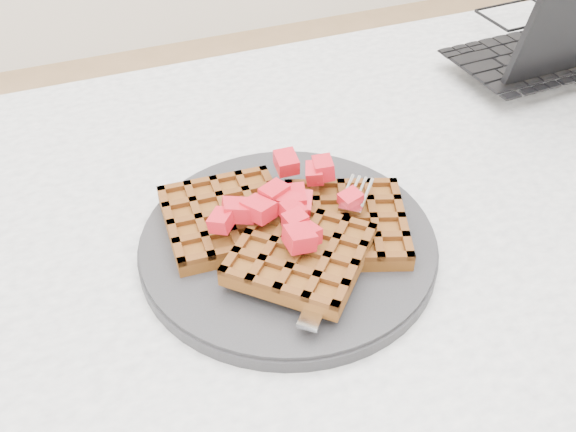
{
  "coord_description": "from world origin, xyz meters",
  "views": [
    {
      "loc": [
        -0.3,
        -0.36,
        1.15
      ],
      "look_at": [
        -0.15,
        0.02,
        0.79
      ],
      "focal_mm": 40.0,
      "sensor_mm": 36.0,
      "label": 1
    }
  ],
  "objects": [
    {
      "name": "strawberry_pile",
      "position": [
        -0.15,
        0.02,
        0.8
      ],
      "size": [
        0.15,
        0.15,
        0.02
      ],
      "primitive_type": null,
      "color": "#A90314",
      "rests_on": "waffles"
    },
    {
      "name": "laptop",
      "position": [
        0.32,
        0.24,
        0.79
      ],
      "size": [
        0.35,
        0.26,
        0.23
      ],
      "rotation": [
        0.0,
        0.0,
        3.19
      ],
      "color": "black",
      "rests_on": "table"
    },
    {
      "name": "fork",
      "position": [
        -0.12,
        -0.01,
        0.77
      ],
      "size": [
        0.13,
        0.15,
        0.02
      ],
      "primitive_type": null,
      "rotation": [
        0.0,
        0.0,
        -0.7
      ],
      "color": "silver",
      "rests_on": "plate"
    },
    {
      "name": "waffles",
      "position": [
        -0.15,
        0.02,
        0.78
      ],
      "size": [
        0.22,
        0.2,
        0.03
      ],
      "color": "brown",
      "rests_on": "plate"
    },
    {
      "name": "table",
      "position": [
        0.0,
        0.0,
        0.64
      ],
      "size": [
        1.2,
        0.8,
        0.75
      ],
      "color": "silver",
      "rests_on": "ground"
    },
    {
      "name": "plate",
      "position": [
        -0.15,
        0.02,
        0.76
      ],
      "size": [
        0.26,
        0.26,
        0.02
      ],
      "primitive_type": "cylinder",
      "color": "#242427",
      "rests_on": "table"
    }
  ]
}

